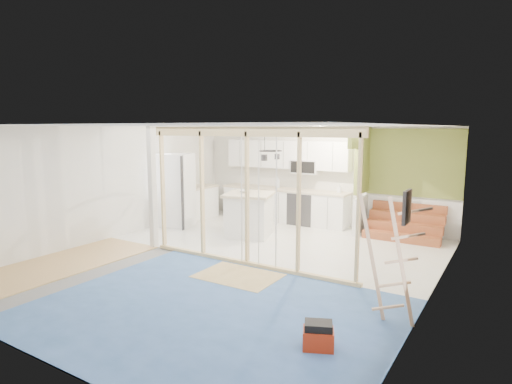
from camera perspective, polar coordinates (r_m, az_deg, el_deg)
The scene contains 17 objects.
room at distance 8.01m, azimuth -3.00°, elevation -0.55°, with size 7.01×8.01×2.61m.
floor_overlays at distance 8.32m, azimuth -2.27°, elevation -9.34°, with size 7.00×8.00×0.03m.
stud_frame at distance 8.10m, azimuth -4.43°, elevation 1.62°, with size 4.66×0.14×2.60m.
base_cabinets at distance 11.79m, azimuth -0.09°, elevation -1.70°, with size 4.45×2.24×0.93m.
upper_cabinets at distance 11.64m, azimuth 4.32°, elevation 4.86°, with size 3.60×0.41×0.85m.
green_partition at distance 10.57m, azimuth 17.87°, elevation -0.68°, with size 2.25×1.51×2.60m.
pot_rack at distance 9.68m, azimuth 1.87°, elevation 5.18°, with size 0.52×0.52×0.72m.
sheathing_panel at distance 4.78m, azimuth 18.30°, elevation -7.22°, with size 0.02×4.00×2.60m, color tan.
electrical_panel at distance 5.29m, azimuth 19.48°, elevation -1.90°, with size 0.04×0.30×0.40m, color #36363B.
ceiling_light at distance 9.99m, azimuth 13.75°, elevation 8.17°, with size 0.32×0.32×0.08m, color #FFEABF.
fridge at distance 11.32m, azimuth -10.65°, elevation 0.22°, with size 1.05×1.02×1.91m.
island at distance 10.12m, azimuth -0.92°, elevation -3.11°, with size 1.34×1.34×1.05m.
bowl at distance 10.09m, azimuth -1.52°, elevation 0.07°, with size 0.25×0.25×0.06m, color silver.
soap_bottle_a at distance 11.75m, azimuth 2.91°, elevation 1.30°, with size 0.12×0.12×0.31m, color silver.
soap_bottle_b at distance 11.10m, azimuth 11.06°, elevation 0.47°, with size 0.09×0.10×0.21m, color white.
toolbox at distance 5.29m, azimuth 8.30°, elevation -18.53°, with size 0.43×0.39×0.34m.
ladder at distance 5.84m, azimuth 17.45°, elevation -8.68°, with size 0.90×0.19×1.71m.
Camera 1 is at (4.51, -6.49, 2.56)m, focal length 30.00 mm.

